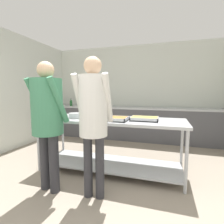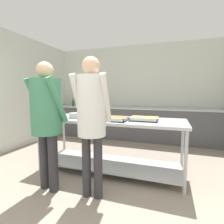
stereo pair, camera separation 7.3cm
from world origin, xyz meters
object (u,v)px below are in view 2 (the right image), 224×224
at_px(sauce_pan, 76,115).
at_px(plate_stack, 96,117).
at_px(serving_tray_roast, 115,119).
at_px(serving_tray_vegetables, 144,119).
at_px(guest_serving_left, 92,112).
at_px(water_bottle, 73,102).
at_px(guest_serving_right, 47,113).

bearing_deg(sauce_pan, plate_stack, 5.52).
height_order(serving_tray_roast, serving_tray_vegetables, same).
xyz_separation_m(plate_stack, guest_serving_left, (0.26, -0.71, 0.17)).
distance_m(sauce_pan, serving_tray_roast, 0.70).
bearing_deg(serving_tray_roast, guest_serving_left, -98.47).
xyz_separation_m(serving_tray_vegetables, guest_serving_left, (-0.52, -0.76, 0.16)).
height_order(guest_serving_left, water_bottle, guest_serving_left).
bearing_deg(sauce_pan, serving_tray_vegetables, 4.21).
xyz_separation_m(sauce_pan, guest_serving_right, (-0.01, -0.71, 0.11)).
bearing_deg(water_bottle, guest_serving_left, -55.08).
relative_size(plate_stack, guest_serving_right, 0.16).
relative_size(guest_serving_right, water_bottle, 7.60).
distance_m(sauce_pan, plate_stack, 0.35).
relative_size(plate_stack, guest_serving_left, 0.16).
bearing_deg(guest_serving_left, plate_stack, 109.99).
bearing_deg(water_bottle, serving_tray_roast, -46.62).
bearing_deg(serving_tray_vegetables, guest_serving_left, -124.29).
relative_size(plate_stack, serving_tray_vegetables, 0.65).
bearing_deg(guest_serving_left, water_bottle, 124.92).
height_order(plate_stack, guest_serving_left, guest_serving_left).
distance_m(plate_stack, guest_serving_left, 0.77).
xyz_separation_m(serving_tray_vegetables, water_bottle, (-2.45, 2.02, 0.10)).
relative_size(plate_stack, water_bottle, 1.20).
height_order(sauce_pan, plate_stack, sauce_pan).
relative_size(sauce_pan, plate_stack, 1.39).
height_order(serving_tray_vegetables, guest_serving_left, guest_serving_left).
bearing_deg(serving_tray_vegetables, serving_tray_roast, -162.79).
bearing_deg(water_bottle, guest_serving_right, -64.90).
distance_m(sauce_pan, guest_serving_left, 0.92).
relative_size(serving_tray_vegetables, guest_serving_left, 0.24).
distance_m(serving_tray_roast, guest_serving_left, 0.65).
bearing_deg(serving_tray_roast, sauce_pan, 176.07).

